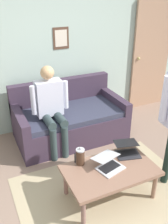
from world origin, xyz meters
TOP-DOWN VIEW (x-y plane):
  - ground_plane at (0.00, 0.00)m, footprint 7.68×7.68m
  - area_rug at (-0.00, -0.08)m, footprint 2.10×1.80m
  - back_wall at (-0.00, -2.20)m, footprint 7.04×0.11m
  - interior_door at (-2.00, -2.11)m, footprint 0.82×0.09m
  - couch at (-0.09, -1.63)m, footprint 1.71×0.93m
  - coffee_table at (-0.00, -0.18)m, footprint 1.04×0.63m
  - laptop_left at (0.00, -0.22)m, footprint 0.35×0.37m
  - laptop_center at (-0.34, -0.35)m, footprint 0.35×0.36m
  - french_press at (0.27, -0.41)m, footprint 0.12×0.10m
  - person_seated at (0.27, -1.40)m, footprint 0.55×0.51m

SIDE VIEW (x-z plane):
  - ground_plane at x=0.00m, z-range 0.00..0.00m
  - area_rug at x=0.00m, z-range 0.00..0.01m
  - couch at x=-0.09m, z-range -0.14..0.74m
  - coffee_table at x=0.00m, z-range 0.16..0.56m
  - laptop_center at x=-0.34m, z-range 0.38..0.51m
  - laptop_left at x=0.00m, z-range 0.38..0.52m
  - french_press at x=0.27m, z-range 0.39..0.62m
  - person_seated at x=0.27m, z-range 0.09..1.37m
  - interior_door at x=-2.00m, z-range 0.00..2.05m
  - back_wall at x=0.00m, z-range 0.00..2.70m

